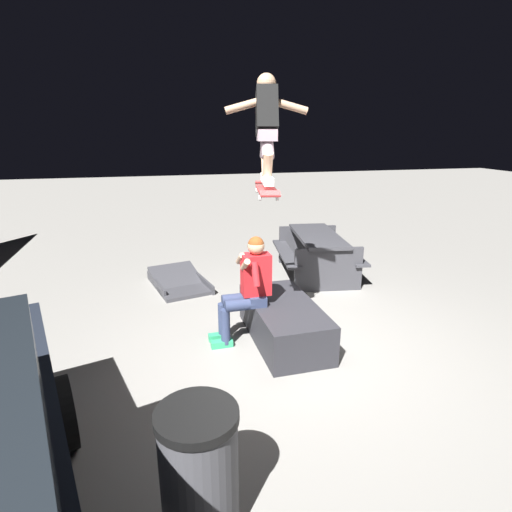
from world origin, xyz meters
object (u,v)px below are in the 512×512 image
(ledge_box_main, at_px, (284,322))
(picnic_table_back, at_px, (317,248))
(skateboard, at_px, (267,190))
(kicker_ramp, at_px, (179,283))
(person_sitting_on_ledge, at_px, (247,285))
(trash_bin, at_px, (199,472))
(skater_airborne, at_px, (267,124))

(ledge_box_main, distance_m, picnic_table_back, 2.50)
(skateboard, xyz_separation_m, kicker_ramp, (2.17, 0.91, -1.82))
(skateboard, bearing_deg, person_sitting_on_ledge, 56.52)
(picnic_table_back, height_order, trash_bin, trash_bin)
(ledge_box_main, height_order, skateboard, skateboard)
(ledge_box_main, height_order, picnic_table_back, picnic_table_back)
(trash_bin, bearing_deg, ledge_box_main, -28.95)
(ledge_box_main, xyz_separation_m, skater_airborne, (0.02, 0.23, 2.32))
(ledge_box_main, bearing_deg, person_sitting_on_ledge, 77.87)
(ledge_box_main, relative_size, trash_bin, 1.73)
(person_sitting_on_ledge, height_order, picnic_table_back, person_sitting_on_ledge)
(ledge_box_main, bearing_deg, trash_bin, 151.05)
(person_sitting_on_ledge, bearing_deg, kicker_ramp, 19.33)
(person_sitting_on_ledge, relative_size, skater_airborne, 1.17)
(person_sitting_on_ledge, xyz_separation_m, kicker_ramp, (2.04, 0.72, -0.68))
(skateboard, relative_size, picnic_table_back, 0.56)
(ledge_box_main, xyz_separation_m, trash_bin, (-2.29, 1.27, 0.21))
(kicker_ramp, relative_size, picnic_table_back, 0.72)
(ledge_box_main, distance_m, skateboard, 1.65)
(ledge_box_main, relative_size, skateboard, 1.48)
(ledge_box_main, xyz_separation_m, person_sitting_on_ledge, (0.09, 0.43, 0.49))
(picnic_table_back, bearing_deg, trash_bin, 150.16)
(kicker_ramp, distance_m, trash_bin, 4.45)
(skater_airborne, bearing_deg, person_sitting_on_ledge, 70.51)
(trash_bin, bearing_deg, person_sitting_on_ledge, -19.30)
(picnic_table_back, xyz_separation_m, trash_bin, (-4.43, 2.54, -0.05))
(skateboard, distance_m, picnic_table_back, 2.98)
(kicker_ramp, height_order, trash_bin, trash_bin)
(skateboard, xyz_separation_m, trash_bin, (-2.26, 1.03, -1.42))
(kicker_ramp, bearing_deg, skater_airborne, -156.48)
(skater_airborne, distance_m, kicker_ramp, 3.40)
(skateboard, height_order, skater_airborne, skater_airborne)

